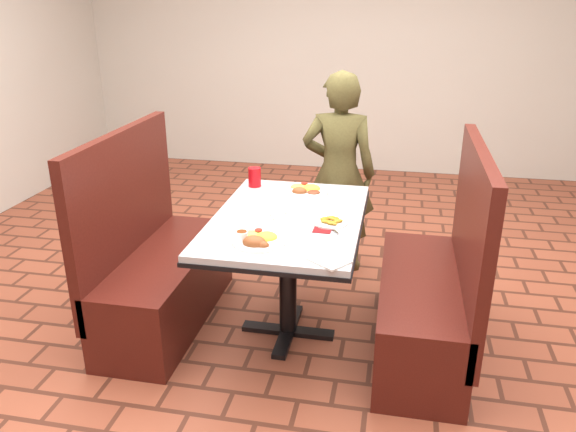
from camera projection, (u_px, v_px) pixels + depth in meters
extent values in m
plane|color=#9A4B32|center=(288.00, 333.00, 3.35)|extent=(7.00, 7.00, 0.00)
cube|color=silver|center=(352.00, 43.00, 6.03)|extent=(6.00, 0.04, 2.80)
cube|color=#B6B8BB|center=(288.00, 219.00, 3.08)|extent=(0.80, 1.20, 0.03)
cube|color=black|center=(288.00, 224.00, 3.09)|extent=(0.81, 1.21, 0.02)
cylinder|color=black|center=(288.00, 280.00, 3.22)|extent=(0.10, 0.10, 0.69)
cube|color=black|center=(288.00, 331.00, 3.34)|extent=(0.55, 0.08, 0.03)
cube|color=black|center=(288.00, 331.00, 3.34)|extent=(0.08, 0.55, 0.03)
cube|color=#4D1811|center=(167.00, 287.00, 3.40)|extent=(0.45, 1.20, 0.45)
cube|color=#4D1811|center=(125.00, 212.00, 3.27)|extent=(0.06, 1.20, 0.95)
cube|color=#4D1811|center=(420.00, 313.00, 3.13)|extent=(0.45, 1.20, 0.45)
cube|color=#4D1811|center=(471.00, 238.00, 2.92)|extent=(0.06, 1.20, 0.95)
imported|color=brown|center=(339.00, 174.00, 3.93)|extent=(0.52, 0.35, 1.43)
cylinder|color=white|center=(259.00, 241.00, 2.74)|extent=(0.27, 0.27, 0.02)
ellipsoid|color=yellow|center=(267.00, 233.00, 2.76)|extent=(0.11, 0.11, 0.05)
ellipsoid|color=#8EB94A|center=(252.00, 232.00, 2.79)|extent=(0.11, 0.09, 0.03)
cylinder|color=red|center=(259.00, 230.00, 2.80)|extent=(0.04, 0.04, 0.01)
ellipsoid|color=brown|center=(254.00, 238.00, 2.68)|extent=(0.12, 0.09, 0.07)
ellipsoid|color=brown|center=(263.00, 242.00, 2.66)|extent=(0.07, 0.05, 0.04)
cylinder|color=white|center=(242.00, 235.00, 2.74)|extent=(0.06, 0.06, 0.04)
cylinder|color=#602B12|center=(242.00, 232.00, 2.73)|extent=(0.05, 0.05, 0.00)
cylinder|color=white|center=(306.00, 191.00, 3.44)|extent=(0.27, 0.27, 0.02)
ellipsoid|color=yellow|center=(312.00, 185.00, 3.45)|extent=(0.11, 0.11, 0.05)
ellipsoid|color=#8EB94A|center=(299.00, 184.00, 3.48)|extent=(0.11, 0.09, 0.04)
cylinder|color=red|center=(304.00, 183.00, 3.49)|extent=(0.04, 0.04, 0.01)
ellipsoid|color=brown|center=(314.00, 190.00, 3.39)|extent=(0.08, 0.08, 0.03)
ellipsoid|color=brown|center=(300.00, 188.00, 3.39)|extent=(0.09, 0.07, 0.05)
cylinder|color=white|center=(330.00, 222.00, 2.97)|extent=(0.18, 0.18, 0.01)
cube|color=maroon|center=(322.00, 230.00, 2.89)|extent=(0.10, 0.10, 0.00)
cube|color=#B8B8BD|center=(332.00, 229.00, 2.89)|extent=(0.09, 0.13, 0.00)
cylinder|color=#B60C11|center=(255.00, 177.00, 3.53)|extent=(0.08, 0.08, 0.12)
cube|color=silver|center=(328.00, 260.00, 2.55)|extent=(0.23, 0.22, 0.01)
cube|color=silver|center=(270.00, 239.00, 2.76)|extent=(0.05, 0.15, 0.00)
cube|color=#BDBDC1|center=(266.00, 238.00, 2.77)|extent=(0.02, 0.14, 0.00)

